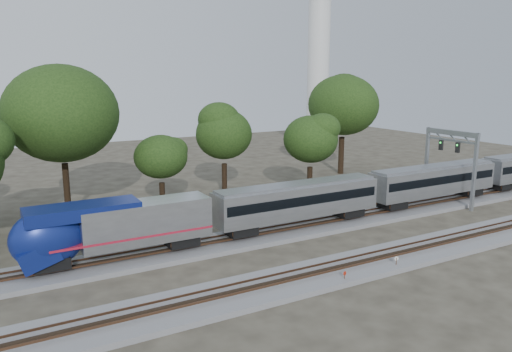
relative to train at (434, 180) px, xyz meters
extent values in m
plane|color=#383328|center=(-26.19, -6.00, -3.17)|extent=(160.00, 160.00, 0.00)
cube|color=slate|center=(-26.19, 0.00, -2.97)|extent=(160.00, 5.00, 0.40)
cube|color=brown|center=(-26.19, -0.72, -2.52)|extent=(160.00, 0.08, 0.15)
cube|color=brown|center=(-26.19, 0.72, -2.52)|extent=(160.00, 0.08, 0.15)
cube|color=slate|center=(-26.19, -10.00, -2.97)|extent=(160.00, 5.00, 0.40)
cube|color=brown|center=(-26.19, -10.72, -2.52)|extent=(160.00, 0.08, 0.15)
cube|color=brown|center=(-26.19, -9.28, -2.52)|extent=(160.00, 0.08, 0.15)
cube|color=silver|center=(-33.59, 0.00, 0.07)|extent=(10.45, 2.96, 3.25)
ellipsoid|color=navy|center=(-41.08, 0.00, -0.18)|extent=(5.32, 3.08, 4.54)
cube|color=navy|center=(-38.42, 0.00, 1.60)|extent=(8.38, 2.90, 0.99)
cube|color=black|center=(-40.59, 0.00, 0.81)|extent=(0.44, 2.27, 1.29)
cube|color=maroon|center=(-34.77, 0.00, -0.77)|extent=(12.82, 3.00, 0.18)
cube|color=black|center=(-40.93, 0.00, -2.00)|extent=(2.56, 2.17, 0.89)
cube|color=black|center=(-30.58, 0.00, -2.00)|extent=(2.56, 2.17, 0.89)
cube|color=silver|center=(-18.69, 0.00, -0.08)|extent=(17.16, 2.96, 2.96)
cube|color=black|center=(-18.69, 0.00, 0.22)|extent=(16.56, 3.01, 0.89)
cube|color=gray|center=(-18.69, 0.00, 1.45)|extent=(16.76, 2.37, 0.35)
cube|color=black|center=(-24.90, 0.00, -2.00)|extent=(2.56, 2.17, 0.89)
cube|color=black|center=(-12.47, 0.00, -2.00)|extent=(2.56, 2.17, 0.89)
cube|color=silver|center=(-0.14, 0.00, -0.08)|extent=(17.16, 2.96, 2.96)
cube|color=black|center=(-0.14, 0.00, 0.22)|extent=(16.56, 3.01, 0.89)
cube|color=gray|center=(-0.14, 0.00, 1.45)|extent=(16.76, 2.37, 0.35)
cube|color=black|center=(-6.35, 0.00, -2.00)|extent=(2.56, 2.17, 0.89)
cube|color=black|center=(6.07, 0.00, -2.00)|extent=(2.56, 2.17, 0.89)
cube|color=black|center=(12.20, 0.00, -2.00)|extent=(2.56, 2.17, 0.89)
cylinder|color=#512D19|center=(-22.63, -11.88, -2.74)|extent=(0.06, 0.06, 0.86)
cylinder|color=#B21F0C|center=(-22.63, -11.88, -2.36)|extent=(0.31, 0.09, 0.31)
cylinder|color=#512D19|center=(-17.38, -11.71, -2.70)|extent=(0.06, 0.06, 0.95)
cylinder|color=silver|center=(-17.38, -11.71, -2.28)|extent=(0.32, 0.17, 0.34)
cube|color=#512D19|center=(-21.03, -11.40, -3.02)|extent=(0.53, 0.36, 0.30)
cylinder|color=silver|center=(14.91, 42.77, 11.93)|extent=(4.32, 4.32, 30.21)
cone|color=silver|center=(14.91, 42.77, -1.02)|extent=(6.91, 6.91, 4.32)
cube|color=gray|center=(2.32, -3.37, 1.16)|extent=(0.34, 0.34, 8.67)
cube|color=gray|center=(2.32, 3.37, 1.16)|extent=(0.34, 0.34, 8.67)
cube|color=gray|center=(2.32, 0.00, 5.21)|extent=(0.39, 7.13, 0.58)
cube|color=gray|center=(2.32, 0.00, 4.34)|extent=(0.24, 7.13, 0.24)
cube|color=black|center=(2.03, -1.16, 3.66)|extent=(0.24, 0.48, 1.16)
cube|color=black|center=(2.03, 1.16, 3.66)|extent=(0.24, 0.48, 1.16)
cylinder|color=black|center=(-37.25, 15.22, -0.20)|extent=(0.70, 0.70, 5.96)
ellipsoid|color=black|center=(-37.25, 15.22, 7.89)|extent=(11.24, 11.24, 9.55)
cylinder|color=black|center=(-27.80, 12.89, -1.50)|extent=(0.70, 0.70, 3.34)
ellipsoid|color=black|center=(-27.80, 12.89, 3.04)|extent=(6.31, 6.31, 5.36)
cylinder|color=black|center=(-18.79, 15.88, -1.08)|extent=(0.70, 0.70, 4.20)
ellipsoid|color=black|center=(-18.79, 15.88, 4.62)|extent=(7.91, 7.91, 6.73)
cylinder|color=black|center=(-10.16, 10.03, -1.21)|extent=(0.70, 0.70, 3.94)
ellipsoid|color=black|center=(-10.16, 10.03, 4.13)|extent=(7.42, 7.42, 6.31)
cylinder|color=black|center=(3.15, 20.52, -0.38)|extent=(0.70, 0.70, 5.59)
ellipsoid|color=black|center=(3.15, 20.52, 7.21)|extent=(10.54, 10.54, 8.96)
camera|label=1|loc=(-44.90, -38.22, 11.83)|focal=35.00mm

